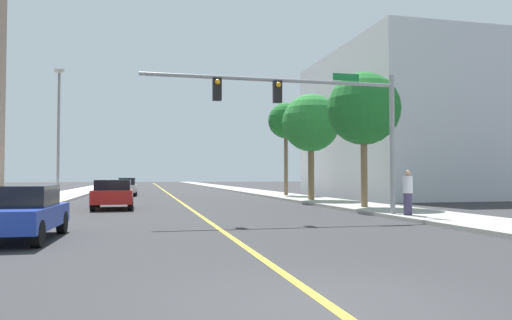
{
  "coord_description": "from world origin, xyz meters",
  "views": [
    {
      "loc": [
        -2.33,
        -5.75,
        1.65
      ],
      "look_at": [
        3.5,
        18.92,
        2.52
      ],
      "focal_mm": 33.46,
      "sensor_mm": 36.0,
      "label": 1
    }
  ],
  "objects_px": {
    "street_lamp": "(59,128)",
    "pedestrian": "(408,193)",
    "car_white": "(126,187)",
    "car_blue": "(20,212)",
    "car_green": "(127,185)",
    "palm_near": "(364,109)",
    "palm_far": "(286,121)",
    "palm_mid": "(311,123)",
    "traffic_signal_mast": "(317,108)",
    "car_red": "(113,194)"
  },
  "relations": [
    {
      "from": "palm_mid",
      "to": "car_white",
      "type": "height_order",
      "value": "palm_mid"
    },
    {
      "from": "palm_near",
      "to": "pedestrian",
      "type": "relative_size",
      "value": 3.82
    },
    {
      "from": "palm_mid",
      "to": "car_red",
      "type": "relative_size",
      "value": 1.72
    },
    {
      "from": "traffic_signal_mast",
      "to": "car_green",
      "type": "bearing_deg",
      "value": 104.51
    },
    {
      "from": "palm_near",
      "to": "car_white",
      "type": "distance_m",
      "value": 24.09
    },
    {
      "from": "car_green",
      "to": "pedestrian",
      "type": "height_order",
      "value": "pedestrian"
    },
    {
      "from": "pedestrian",
      "to": "car_white",
      "type": "bearing_deg",
      "value": 119.04
    },
    {
      "from": "palm_near",
      "to": "car_red",
      "type": "relative_size",
      "value": 1.67
    },
    {
      "from": "car_blue",
      "to": "car_red",
      "type": "bearing_deg",
      "value": -95.94
    },
    {
      "from": "palm_mid",
      "to": "car_blue",
      "type": "distance_m",
      "value": 21.2
    },
    {
      "from": "palm_mid",
      "to": "pedestrian",
      "type": "distance_m",
      "value": 13.0
    },
    {
      "from": "car_blue",
      "to": "street_lamp",
      "type": "bearing_deg",
      "value": -81.52
    },
    {
      "from": "traffic_signal_mast",
      "to": "car_blue",
      "type": "bearing_deg",
      "value": -157.6
    },
    {
      "from": "palm_mid",
      "to": "pedestrian",
      "type": "xyz_separation_m",
      "value": [
        -0.49,
        -12.34,
        -4.05
      ]
    },
    {
      "from": "palm_near",
      "to": "palm_mid",
      "type": "height_order",
      "value": "palm_mid"
    },
    {
      "from": "car_white",
      "to": "car_blue",
      "type": "height_order",
      "value": "car_blue"
    },
    {
      "from": "palm_far",
      "to": "car_blue",
      "type": "xyz_separation_m",
      "value": [
        -14.19,
        -23.1,
        -5.32
      ]
    },
    {
      "from": "car_white",
      "to": "palm_mid",
      "type": "bearing_deg",
      "value": -46.42
    },
    {
      "from": "palm_near",
      "to": "palm_far",
      "type": "xyz_separation_m",
      "value": [
        0.5,
        14.91,
        1.08
      ]
    },
    {
      "from": "palm_mid",
      "to": "palm_far",
      "type": "height_order",
      "value": "palm_far"
    },
    {
      "from": "car_blue",
      "to": "palm_far",
      "type": "bearing_deg",
      "value": -119.6
    },
    {
      "from": "pedestrian",
      "to": "car_green",
      "type": "bearing_deg",
      "value": 114.52
    },
    {
      "from": "car_green",
      "to": "street_lamp",
      "type": "bearing_deg",
      "value": -100.8
    },
    {
      "from": "traffic_signal_mast",
      "to": "car_white",
      "type": "relative_size",
      "value": 2.18
    },
    {
      "from": "street_lamp",
      "to": "palm_mid",
      "type": "relative_size",
      "value": 1.21
    },
    {
      "from": "street_lamp",
      "to": "palm_far",
      "type": "bearing_deg",
      "value": 16.34
    },
    {
      "from": "car_red",
      "to": "palm_near",
      "type": "bearing_deg",
      "value": -16.63
    },
    {
      "from": "car_white",
      "to": "car_blue",
      "type": "distance_m",
      "value": 28.64
    },
    {
      "from": "street_lamp",
      "to": "pedestrian",
      "type": "xyz_separation_m",
      "value": [
        15.23,
        -15.02,
        -3.67
      ]
    },
    {
      "from": "car_blue",
      "to": "pedestrian",
      "type": "bearing_deg",
      "value": -163.91
    },
    {
      "from": "palm_mid",
      "to": "car_red",
      "type": "bearing_deg",
      "value": -161.74
    },
    {
      "from": "street_lamp",
      "to": "pedestrian",
      "type": "bearing_deg",
      "value": -44.61
    },
    {
      "from": "street_lamp",
      "to": "car_green",
      "type": "distance_m",
      "value": 17.75
    },
    {
      "from": "car_white",
      "to": "car_blue",
      "type": "bearing_deg",
      "value": -92.48
    },
    {
      "from": "palm_far",
      "to": "car_blue",
      "type": "distance_m",
      "value": 27.63
    },
    {
      "from": "car_blue",
      "to": "pedestrian",
      "type": "relative_size",
      "value": 2.28
    },
    {
      "from": "palm_near",
      "to": "car_white",
      "type": "bearing_deg",
      "value": 120.58
    },
    {
      "from": "traffic_signal_mast",
      "to": "car_blue",
      "type": "xyz_separation_m",
      "value": [
        -9.64,
        -3.97,
        -3.57
      ]
    },
    {
      "from": "car_white",
      "to": "car_blue",
      "type": "xyz_separation_m",
      "value": [
        -1.63,
        -28.6,
        0.02
      ]
    },
    {
      "from": "car_red",
      "to": "car_white",
      "type": "distance_m",
      "value": 16.91
    },
    {
      "from": "traffic_signal_mast",
      "to": "pedestrian",
      "type": "xyz_separation_m",
      "value": [
        3.49,
        -0.67,
        -3.28
      ]
    },
    {
      "from": "palm_mid",
      "to": "car_blue",
      "type": "xyz_separation_m",
      "value": [
        -13.62,
        -15.64,
        -4.34
      ]
    },
    {
      "from": "palm_far",
      "to": "pedestrian",
      "type": "distance_m",
      "value": 20.45
    },
    {
      "from": "pedestrian",
      "to": "car_blue",
      "type": "bearing_deg",
      "value": -161.31
    },
    {
      "from": "palm_far",
      "to": "car_green",
      "type": "xyz_separation_m",
      "value": [
        -12.65,
        12.15,
        -5.28
      ]
    },
    {
      "from": "palm_far",
      "to": "palm_near",
      "type": "bearing_deg",
      "value": -91.94
    },
    {
      "from": "pedestrian",
      "to": "palm_mid",
      "type": "bearing_deg",
      "value": 92.32
    },
    {
      "from": "palm_near",
      "to": "car_green",
      "type": "bearing_deg",
      "value": 114.16
    },
    {
      "from": "palm_mid",
      "to": "palm_far",
      "type": "xyz_separation_m",
      "value": [
        0.57,
        7.45,
        0.98
      ]
    },
    {
      "from": "car_white",
      "to": "car_green",
      "type": "distance_m",
      "value": 6.65
    }
  ]
}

